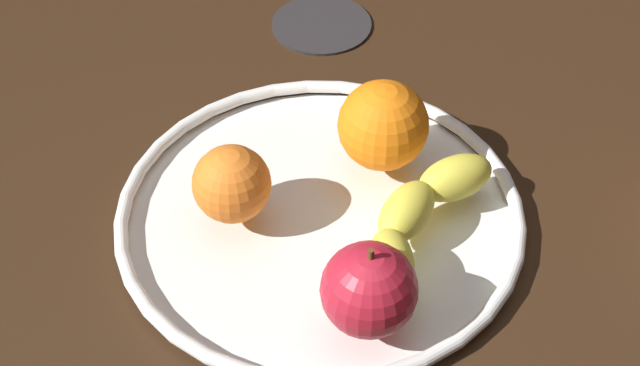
# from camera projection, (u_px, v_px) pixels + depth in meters

# --- Properties ---
(ground_plane) EXTENTS (1.21, 1.21, 0.04)m
(ground_plane) POSITION_uv_depth(u_px,v_px,m) (320.00, 238.00, 0.84)
(ground_plane) COLOR #321F10
(fruit_bowl) EXTENTS (0.35, 0.35, 0.02)m
(fruit_bowl) POSITION_uv_depth(u_px,v_px,m) (320.00, 215.00, 0.82)
(fruit_bowl) COLOR white
(fruit_bowl) RESTS_ON ground_plane
(banana) EXTENTS (0.19, 0.07, 0.04)m
(banana) POSITION_uv_depth(u_px,v_px,m) (417.00, 220.00, 0.78)
(banana) COLOR yellow
(banana) RESTS_ON fruit_bowl
(apple) EXTENTS (0.07, 0.07, 0.08)m
(apple) POSITION_uv_depth(u_px,v_px,m) (369.00, 290.00, 0.70)
(apple) COLOR #B71D30
(apple) RESTS_ON fruit_bowl
(orange_back_right) EXTENTS (0.07, 0.07, 0.07)m
(orange_back_right) POSITION_uv_depth(u_px,v_px,m) (232.00, 184.00, 0.79)
(orange_back_right) COLOR orange
(orange_back_right) RESTS_ON fruit_bowl
(orange_back_left) EXTENTS (0.08, 0.08, 0.08)m
(orange_back_left) POSITION_uv_depth(u_px,v_px,m) (383.00, 125.00, 0.83)
(orange_back_left) COLOR orange
(orange_back_left) RESTS_ON fruit_bowl
(ambient_coaster) EXTENTS (0.11, 0.11, 0.01)m
(ambient_coaster) POSITION_uv_depth(u_px,v_px,m) (322.00, 23.00, 1.02)
(ambient_coaster) COLOR #2A2627
(ambient_coaster) RESTS_ON ground_plane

